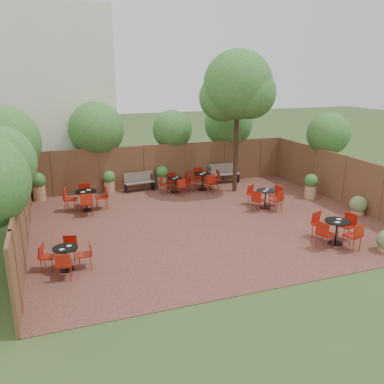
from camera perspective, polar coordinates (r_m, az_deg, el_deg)
name	(u,v)px	position (r m, az deg, el deg)	size (l,w,h in m)	color
ground	(205,221)	(14.59, 1.87, -4.17)	(80.00, 80.00, 0.00)	#354F23
courtyard_paving	(205,221)	(14.58, 1.87, -4.14)	(12.00, 10.00, 0.02)	#3D1B19
fence_back	(166,165)	(18.85, -3.67, 3.79)	(12.00, 0.08, 2.00)	#54331F
fence_left	(23,214)	(13.38, -22.79, -2.91)	(0.08, 10.00, 2.00)	#54331F
fence_right	(344,180)	(17.31, 20.73, 1.57)	(0.08, 10.00, 2.00)	#54331F
neighbour_building	(57,98)	(20.72, -18.60, 12.53)	(5.00, 4.00, 8.00)	silver
overhang_foliage	(114,139)	(15.85, -11.00, 7.35)	(15.46, 10.70, 2.63)	#2C6420
courtyard_tree	(238,89)	(17.57, 6.47, 14.26)	(2.99, 2.93, 6.12)	black
park_bench_left	(139,181)	(18.30, -7.49, 1.52)	(1.40, 0.57, 0.84)	brown
park_bench_right	(224,173)	(19.56, 4.55, 2.71)	(1.49, 0.51, 0.91)	brown
bistro_tables	(192,202)	(15.22, 0.03, -1.49)	(9.51, 8.61, 0.91)	black
planters	(146,182)	(17.54, -6.52, 1.39)	(11.47, 4.21, 1.17)	#A67753
low_shrubs	(381,224)	(14.84, 25.15, -4.07)	(2.15, 3.79, 0.71)	#A67753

